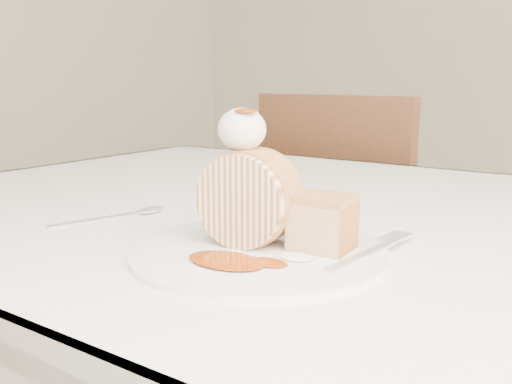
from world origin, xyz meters
The scene contains 10 objects.
table centered at (0.00, 0.20, 0.66)m, with size 1.40×0.90×0.75m.
chair_far centered at (-0.32, 0.87, 0.50)m, with size 0.44×0.44×0.88m.
plate centered at (0.00, -0.01, 0.75)m, with size 0.26×0.26×0.01m, color white.
roulade_slice centered at (-0.02, 0.00, 0.80)m, with size 0.10×0.10×0.05m, color beige.
cake_chunk centered at (0.05, 0.02, 0.78)m, with size 0.06×0.05×0.05m, color tan.
whipped_cream centered at (-0.03, 0.00, 0.87)m, with size 0.05×0.05×0.04m, color white.
caramel_drizzle centered at (-0.02, -0.01, 0.90)m, with size 0.02×0.02×0.01m, color #8F2F05.
caramel_pool centered at (0.00, -0.07, 0.76)m, with size 0.08×0.05×0.00m, color #8F2F05, non-canonical shape.
fork centered at (0.09, 0.02, 0.76)m, with size 0.02×0.15×0.00m, color silver.
spoon centered at (-0.25, -0.02, 0.75)m, with size 0.02×0.14×0.00m, color silver.
Camera 1 is at (0.31, -0.47, 0.92)m, focal length 40.00 mm.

